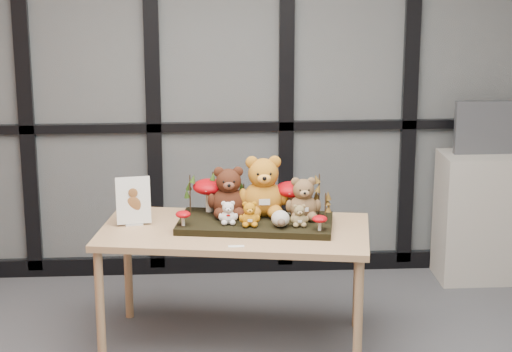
{
  "coord_description": "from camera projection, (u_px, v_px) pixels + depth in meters",
  "views": [
    {
      "loc": [
        -0.15,
        -3.72,
        2.34
      ],
      "look_at": [
        0.16,
        1.23,
        1.03
      ],
      "focal_mm": 65.0,
      "sensor_mm": 36.0,
      "label": 1
    }
  ],
  "objects": [
    {
      "name": "plush_cream_hedgehog",
      "position": [
        280.0,
        218.0,
        5.14
      ],
      "size": [
        0.09,
        0.08,
        0.1
      ],
      "primitive_type": null,
      "rotation": [
        0.0,
        0.0,
        -0.17
      ],
      "color": "beige",
      "rests_on": "diorama_tray"
    },
    {
      "name": "sign_holder",
      "position": [
        133.0,
        203.0,
        5.28
      ],
      "size": [
        0.2,
        0.08,
        0.28
      ],
      "rotation": [
        0.0,
        0.0,
        0.15
      ],
      "color": "silver",
      "rests_on": "display_table"
    },
    {
      "name": "mushroom_back_right",
      "position": [
        291.0,
        196.0,
        5.37
      ],
      "size": [
        0.19,
        0.19,
        0.21
      ],
      "primitive_type": null,
      "color": "#A5050C",
      "rests_on": "diorama_tray"
    },
    {
      "name": "bear_brown_medium",
      "position": [
        229.0,
        189.0,
        5.32
      ],
      "size": [
        0.28,
        0.26,
        0.32
      ],
      "primitive_type": null,
      "rotation": [
        0.0,
        0.0,
        -0.17
      ],
      "color": "#3F1C10",
      "rests_on": "diorama_tray"
    },
    {
      "name": "display_table",
      "position": [
        234.0,
        240.0,
        5.25
      ],
      "size": [
        1.62,
        0.99,
        0.71
      ],
      "rotation": [
        0.0,
        0.0,
        -0.17
      ],
      "color": "tan",
      "rests_on": "floor"
    },
    {
      "name": "label_card",
      "position": [
        236.0,
        246.0,
        4.94
      ],
      "size": [
        0.09,
        0.03,
        0.0
      ],
      "primitive_type": "cube",
      "color": "white",
      "rests_on": "display_table"
    },
    {
      "name": "sprig_dry_far_right",
      "position": [
        319.0,
        196.0,
        5.29
      ],
      "size": [
        0.05,
        0.05,
        0.26
      ],
      "primitive_type": null,
      "color": "brown",
      "rests_on": "diorama_tray"
    },
    {
      "name": "mushroom_front_left",
      "position": [
        183.0,
        218.0,
        5.16
      ],
      "size": [
        0.08,
        0.08,
        0.09
      ],
      "primitive_type": null,
      "color": "#A5050C",
      "rests_on": "diorama_tray"
    },
    {
      "name": "bear_small_yellow",
      "position": [
        250.0,
        212.0,
        5.15
      ],
      "size": [
        0.13,
        0.12,
        0.15
      ],
      "primitive_type": null,
      "rotation": [
        0.0,
        0.0,
        -0.17
      ],
      "color": "#C2740F",
      "rests_on": "diorama_tray"
    },
    {
      "name": "mushroom_back_left",
      "position": [
        209.0,
        194.0,
        5.41
      ],
      "size": [
        0.19,
        0.19,
        0.21
      ],
      "primitive_type": null,
      "color": "#A5050C",
      "rests_on": "diorama_tray"
    },
    {
      "name": "diorama_tray",
      "position": [
        255.0,
        223.0,
        5.27
      ],
      "size": [
        0.93,
        0.57,
        0.04
      ],
      "primitive_type": "cube",
      "rotation": [
        0.0,
        0.0,
        -0.17
      ],
      "color": "black",
      "rests_on": "display_table"
    },
    {
      "name": "monitor",
      "position": [
        492.0,
        127.0,
        6.21
      ],
      "size": [
        0.51,
        0.05,
        0.36
      ],
      "color": "#4A4C51",
      "rests_on": "cabinet"
    },
    {
      "name": "sprig_green_far_left",
      "position": [
        190.0,
        194.0,
        5.39
      ],
      "size": [
        0.05,
        0.05,
        0.22
      ],
      "primitive_type": null,
      "color": "#1A340B",
      "rests_on": "diorama_tray"
    },
    {
      "name": "sprig_dry_mid_right",
      "position": [
        325.0,
        208.0,
        5.19
      ],
      "size": [
        0.05,
        0.05,
        0.18
      ],
      "primitive_type": null,
      "color": "brown",
      "rests_on": "diorama_tray"
    },
    {
      "name": "sprig_green_centre",
      "position": [
        244.0,
        197.0,
        5.42
      ],
      "size": [
        0.05,
        0.05,
        0.17
      ],
      "primitive_type": null,
      "color": "#1A340B",
      "rests_on": "diorama_tray"
    },
    {
      "name": "bear_beige_small",
      "position": [
        299.0,
        214.0,
        5.15
      ],
      "size": [
        0.12,
        0.11,
        0.14
      ],
      "primitive_type": null,
      "rotation": [
        0.0,
        0.0,
        -0.17
      ],
      "color": "olive",
      "rests_on": "diorama_tray"
    },
    {
      "name": "glass_partition",
      "position": [
        220.0,
        73.0,
        6.21
      ],
      "size": [
        4.9,
        0.06,
        2.78
      ],
      "color": "#2D383F",
      "rests_on": "floor"
    },
    {
      "name": "room_shell",
      "position": [
        235.0,
        98.0,
        3.76
      ],
      "size": [
        5.0,
        5.0,
        5.0
      ],
      "color": "#A9A6A0",
      "rests_on": "floor"
    },
    {
      "name": "sprig_green_mid_left",
      "position": [
        213.0,
        191.0,
        5.42
      ],
      "size": [
        0.05,
        0.05,
        0.24
      ],
      "primitive_type": null,
      "color": "#1A340B",
      "rests_on": "diorama_tray"
    },
    {
      "name": "bear_pooh_yellow",
      "position": [
        263.0,
        183.0,
        5.32
      ],
      "size": [
        0.33,
        0.31,
        0.39
      ],
      "primitive_type": null,
      "rotation": [
        0.0,
        0.0,
        -0.17
      ],
      "color": "#C0761C",
      "rests_on": "diorama_tray"
    },
    {
      "name": "bear_white_bow",
      "position": [
        228.0,
        211.0,
        5.19
      ],
      "size": [
        0.13,
        0.12,
        0.14
      ],
      "primitive_type": null,
      "rotation": [
        0.0,
        0.0,
        -0.17
      ],
      "color": "white",
      "rests_on": "diorama_tray"
    },
    {
      "name": "cabinet",
      "position": [
        487.0,
        217.0,
        6.35
      ],
      "size": [
        0.66,
        0.39,
        0.88
      ],
      "primitive_type": "cube",
      "color": "#B1AA9E",
      "rests_on": "floor"
    },
    {
      "name": "bear_tan_back",
      "position": [
        303.0,
        196.0,
        5.27
      ],
      "size": [
        0.23,
        0.22,
        0.27
      ],
      "primitive_type": null,
      "rotation": [
        0.0,
        0.0,
        -0.17
      ],
      "color": "brown",
      "rests_on": "diorama_tray"
    },
    {
      "name": "mushroom_front_right",
      "position": [
        320.0,
        222.0,
        5.08
      ],
      "size": [
        0.08,
        0.08,
        0.09
      ],
      "primitive_type": null,
      "color": "#A5050C",
      "rests_on": "diorama_tray"
    }
  ]
}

